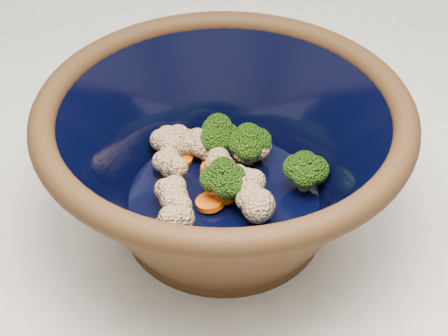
{
  "coord_description": "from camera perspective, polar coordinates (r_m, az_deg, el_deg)",
  "views": [
    {
      "loc": [
        -0.1,
        -0.57,
        1.38
      ],
      "look_at": [
        -0.06,
        -0.11,
        0.97
      ],
      "focal_mm": 50.0,
      "sensor_mm": 36.0,
      "label": 1
    }
  ],
  "objects": [
    {
      "name": "mixing_bowl",
      "position": [
        0.61,
        -0.0,
        1.05
      ],
      "size": [
        0.35,
        0.35,
        0.15
      ],
      "rotation": [
        0.0,
        0.0,
        -0.03
      ],
      "color": "black",
      "rests_on": "counter"
    },
    {
      "name": "vegetable_pile",
      "position": [
        0.64,
        0.19,
        0.47
      ],
      "size": [
        0.17,
        0.15,
        0.05
      ],
      "color": "#608442",
      "rests_on": "mixing_bowl"
    }
  ]
}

